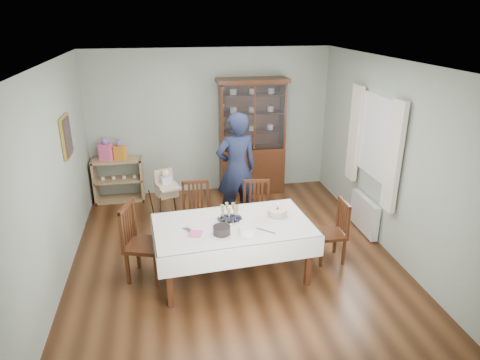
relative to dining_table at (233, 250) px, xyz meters
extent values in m
plane|color=#593319|center=(0.08, 0.54, -0.38)|extent=(5.00, 5.00, 0.00)
plane|color=#9EAA99|center=(0.08, 3.04, 0.97)|extent=(4.50, 0.00, 4.50)
plane|color=#9EAA99|center=(-2.17, 0.54, 0.97)|extent=(0.00, 5.00, 5.00)
plane|color=#9EAA99|center=(2.33, 0.54, 0.97)|extent=(0.00, 5.00, 5.00)
plane|color=white|center=(0.08, 0.54, 2.32)|extent=(5.00, 5.00, 0.00)
cube|color=#402010|center=(0.00, 0.00, 0.34)|extent=(1.97, 1.18, 0.06)
cube|color=silver|center=(0.00, 0.00, 0.37)|extent=(2.08, 1.29, 0.01)
cube|color=#402010|center=(0.83, 2.80, 0.07)|extent=(1.20, 0.45, 0.90)
cube|color=white|center=(0.83, 2.61, 1.12)|extent=(1.12, 0.01, 1.16)
cube|color=#402010|center=(0.83, 2.80, 1.76)|extent=(1.30, 0.48, 0.07)
cube|color=tan|center=(-1.67, 2.82, -0.36)|extent=(0.90, 0.38, 0.04)
cube|color=tan|center=(-1.67, 2.82, 0.02)|extent=(0.90, 0.38, 0.03)
cube|color=tan|center=(-1.67, 2.82, 0.40)|extent=(0.90, 0.38, 0.04)
cube|color=tan|center=(-2.09, 2.82, 0.02)|extent=(0.04, 0.38, 0.80)
cube|color=tan|center=(-1.25, 2.82, 0.02)|extent=(0.04, 0.38, 0.80)
cube|color=gold|center=(-2.14, 1.34, 1.27)|extent=(0.04, 0.48, 0.58)
cube|color=white|center=(2.30, 0.84, 1.17)|extent=(0.04, 1.02, 1.22)
cube|color=silver|center=(2.24, 0.22, 1.07)|extent=(0.07, 0.30, 1.55)
cube|color=silver|center=(2.24, 1.46, 1.07)|extent=(0.07, 0.30, 1.55)
cube|color=white|center=(2.24, 0.84, -0.08)|extent=(0.10, 0.80, 0.55)
cube|color=#402010|center=(-0.39, 0.94, 0.05)|extent=(0.44, 0.44, 0.05)
cube|color=#402010|center=(-0.38, 1.13, 0.31)|extent=(0.40, 0.05, 0.50)
cube|color=#402010|center=(0.51, 0.84, 0.04)|extent=(0.46, 0.46, 0.05)
cube|color=#402010|center=(0.53, 1.03, 0.30)|extent=(0.40, 0.08, 0.49)
cube|color=#402010|center=(-1.12, 0.17, 0.09)|extent=(0.58, 0.58, 0.05)
cube|color=#402010|center=(-1.32, 0.24, 0.37)|extent=(0.18, 0.43, 0.55)
cube|color=#402010|center=(1.38, 0.15, 0.02)|extent=(0.40, 0.40, 0.05)
cube|color=#402010|center=(1.56, 0.15, 0.26)|extent=(0.04, 0.38, 0.47)
imported|color=#161B31|center=(0.32, 1.55, 0.55)|extent=(0.74, 0.56, 1.86)
cube|color=tan|center=(-0.81, 1.71, 0.21)|extent=(0.38, 0.36, 0.22)
cube|color=tan|center=(-0.81, 1.71, 0.39)|extent=(0.31, 0.15, 0.25)
cube|color=tan|center=(-0.81, 1.71, 0.28)|extent=(0.36, 0.25, 0.03)
cube|color=silver|center=(-0.81, 1.71, 0.36)|extent=(0.20, 0.17, 0.16)
sphere|color=beige|center=(-0.81, 1.71, 0.48)|extent=(0.14, 0.14, 0.14)
cylinder|color=silver|center=(-0.02, 0.14, 0.38)|extent=(0.33, 0.33, 0.01)
torus|color=silver|center=(-0.02, 0.14, 0.39)|extent=(0.33, 0.33, 0.01)
cylinder|color=white|center=(0.61, 0.11, 0.38)|extent=(0.29, 0.29, 0.02)
cylinder|color=brown|center=(0.61, 0.11, 0.44)|extent=(0.25, 0.25, 0.09)
cylinder|color=silver|center=(0.61, 0.11, 0.48)|extent=(0.25, 0.25, 0.01)
cylinder|color=#F24C4C|center=(0.61, 0.11, 0.53)|extent=(0.01, 0.01, 0.07)
sphere|color=yellow|center=(0.61, 0.11, 0.57)|extent=(0.02, 0.02, 0.02)
cylinder|color=black|center=(-0.17, -0.23, 0.43)|extent=(0.25, 0.25, 0.10)
cylinder|color=white|center=(0.13, -0.27, 0.42)|extent=(0.28, 0.28, 0.09)
cube|color=#ED5790|center=(-0.49, -0.19, 0.39)|extent=(0.19, 0.19, 0.02)
cube|color=silver|center=(0.37, -0.26, 0.38)|extent=(0.21, 0.20, 0.01)
cube|color=#ED5790|center=(-1.83, 2.80, 0.56)|extent=(0.25, 0.20, 0.30)
sphere|color=#E533B2|center=(-1.83, 2.80, 0.76)|extent=(0.12, 0.12, 0.12)
cube|color=orange|center=(-1.59, 2.80, 0.54)|extent=(0.23, 0.20, 0.25)
sphere|color=#E533B2|center=(-1.59, 2.80, 0.72)|extent=(0.12, 0.12, 0.12)
camera|label=1|loc=(-0.78, -4.79, 2.88)|focal=32.00mm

